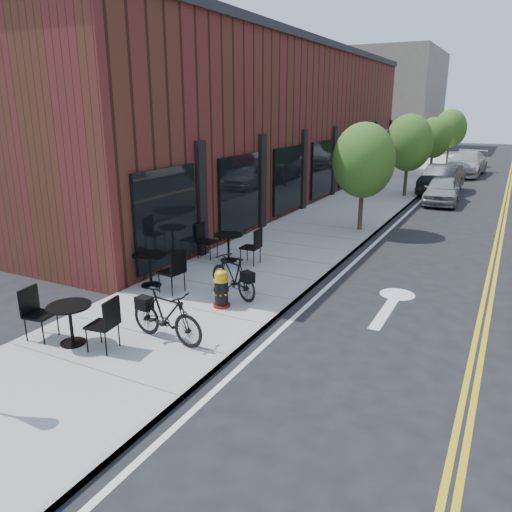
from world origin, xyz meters
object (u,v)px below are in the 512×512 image
Objects in this scene: parked_car_c at (466,163)px; bistro_set_c at (228,243)px; fire_hydrant at (221,289)px; parked_car_b at (441,179)px; parked_car_a at (442,190)px; bicycle_right at (166,315)px; bicycle_left at (233,276)px; bistro_set_a at (70,319)px; bistro_set_b at (150,265)px.

bistro_set_c is at bearing -95.65° from parked_car_c.
fire_hydrant is 0.20× the size of parked_car_b.
bistro_set_c is 0.51× the size of parked_car_a.
bicycle_right is 5.24m from bistro_set_c.
fire_hydrant is at bearing -91.89° from parked_car_b.
parked_car_b is at bearing -163.88° from bicycle_left.
bistro_set_c is (-1.60, 3.06, 0.10)m from fire_hydrant.
bicycle_left is at bearing -92.41° from parked_car_b.
bistro_set_a is at bearing -90.74° from bistro_set_c.
parked_car_c is at bearing 91.46° from parked_car_b.
parked_car_c reaches higher than bicycle_left.
fire_hydrant is 3.27m from bistro_set_a.
bistro_set_a is at bearing -93.71° from parked_car_c.
bicycle_right is at bearing -115.45° from fire_hydrant.
bicycle_left is 0.44× the size of parked_car_a.
bicycle_left reaches higher than fire_hydrant.
parked_car_a reaches higher than bicycle_right.
parked_car_b is 0.83× the size of parked_car_c.
parked_car_a reaches higher than bicycle_left.
parked_car_c reaches higher than bistro_set_a.
bicycle_left is at bearing 59.50° from bistro_set_a.
bistro_set_a is 3.29m from bistro_set_b.
bistro_set_c is at bearing -124.63° from bicycle_left.
parked_car_c reaches higher than bistro_set_c.
parked_car_a is 11.32m from parked_car_c.
bistro_set_b is 0.45× the size of parked_car_b.
fire_hydrant is 0.24× the size of parked_car_a.
parked_car_a is 0.84× the size of parked_car_b.
parked_car_c is (0.43, 8.24, 0.05)m from parked_car_b.
bicycle_left is at bearing -58.66° from bistro_set_c.
bistro_set_a is 1.00× the size of bistro_set_c.
bistro_set_b is 16.27m from parked_car_a.
bistro_set_b is at bearing 147.03° from fire_hydrant.
bistro_set_a is 0.36× the size of parked_car_c.
fire_hydrant is 0.44× the size of bistro_set_b.
parked_car_b is (2.10, 18.97, 0.19)m from fire_hydrant.
bicycle_right is 0.32× the size of parked_car_c.
fire_hydrant is 27.33m from parked_car_c.
parked_car_a is at bearing 71.05° from bistro_set_c.
bistro_set_c is at bearing -98.66° from parked_car_b.
bistro_set_a is 0.95× the size of bistro_set_b.
parked_car_a reaches higher than fire_hydrant.
fire_hydrant is at bearing 53.37° from bistro_set_a.
parked_car_b reaches higher than bicycle_right.
bistro_set_b is at bearing 94.26° from bistro_set_a.
bicycle_right is 0.90× the size of bistro_set_a.
bicycle_left is (-0.09, 0.69, 0.08)m from fire_hydrant.
bistro_set_b reaches higher than bicycle_right.
bistro_set_b is at bearing 50.14° from bicycle_right.
bicycle_right is (-0.04, -1.94, 0.10)m from fire_hydrant.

